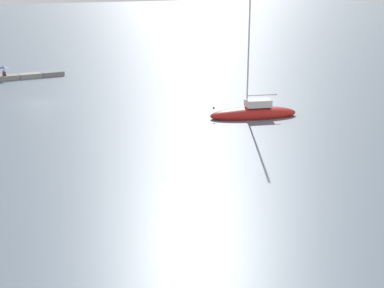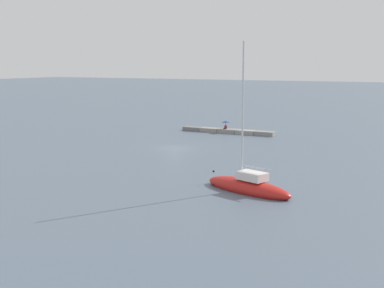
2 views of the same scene
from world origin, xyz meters
name	(u,v)px [view 2 (image 2 of 2)]	position (x,y,z in m)	size (l,w,h in m)	color
ground_plane	(175,148)	(0.00, 0.00, 0.00)	(500.00, 500.00, 0.00)	slate
seawall_pier	(228,131)	(0.00, -16.26, 0.31)	(15.03, 1.72, 0.62)	gray
person_seated_maroon_left	(225,127)	(0.37, -16.22, 0.87)	(0.40, 0.61, 0.73)	#1E2333
umbrella_open_navy	(226,122)	(0.36, -16.26, 1.73)	(1.28, 1.28, 1.28)	black
sailboat_red_near	(248,186)	(-16.52, 16.49, 0.43)	(8.98, 5.03, 12.85)	red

